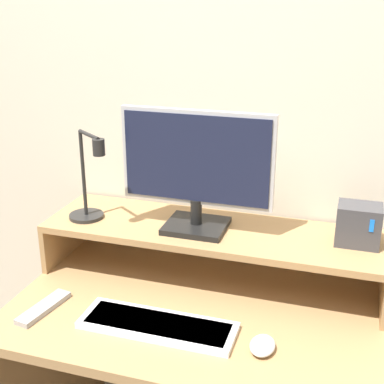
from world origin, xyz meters
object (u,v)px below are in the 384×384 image
Objects in this scene: monitor at (196,168)px; remote_control at (44,308)px; desk_lamp at (89,189)px; router_dock at (358,225)px; keyboard at (158,325)px; mouse at (262,345)px.

monitor is 2.43× the size of remote_control.
desk_lamp is 1.53× the size of remote_control.
router_dock reaches higher than keyboard.
keyboard is (0.33, -0.27, -0.27)m from desk_lamp.
remote_control is at bearing -138.31° from monitor.
desk_lamp reaches higher than router_dock.
remote_control is (-0.35, -0.02, -0.00)m from keyboard.
router_dock reaches higher than mouse.
remote_control is at bearing -177.46° from keyboard.
desk_lamp is 3.20× the size of mouse.
mouse is (-0.21, -0.36, -0.22)m from router_dock.
mouse is at bearing -49.02° from monitor.
mouse is at bearing -1.72° from keyboard.
monitor reaches higher than remote_control.
monitor is 0.51m from router_dock.
monitor reaches higher than router_dock.
monitor is 0.61m from remote_control.
router_dock is 1.35× the size of mouse.
monitor reaches higher than desk_lamp.
desk_lamp is at bearing 156.30° from mouse.
mouse is 0.48× the size of remote_control.
mouse reaches higher than keyboard.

